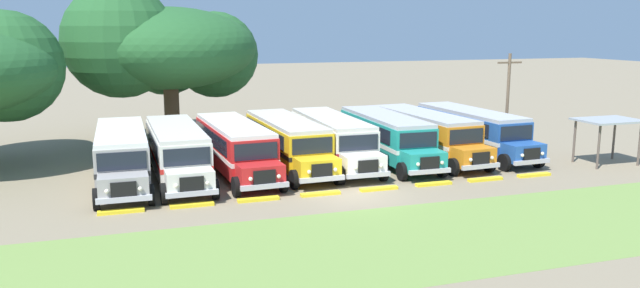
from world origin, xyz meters
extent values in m
plane|color=#84755B|center=(0.00, 0.00, 0.00)|extent=(220.00, 220.00, 0.00)
cube|color=olive|center=(0.00, -6.60, 0.00)|extent=(80.00, 8.42, 0.01)
cube|color=#9E9993|center=(-10.70, 6.55, 1.55)|extent=(2.52, 9.20, 2.10)
cube|color=#282828|center=(-10.70, 6.55, 1.38)|extent=(2.55, 9.22, 0.24)
cube|color=black|center=(-9.43, 6.85, 2.05)|extent=(0.05, 8.00, 0.80)
cube|color=black|center=(-11.97, 6.85, 2.05)|extent=(0.05, 8.00, 0.80)
cube|color=silver|center=(-10.70, 6.55, 2.71)|extent=(2.44, 9.10, 0.22)
cube|color=#9E9993|center=(-10.71, 1.25, 1.02)|extent=(2.20, 1.40, 1.05)
cube|color=black|center=(-10.71, 0.51, 1.05)|extent=(1.10, 0.10, 0.70)
cube|color=#B7B7BC|center=(-10.71, 0.47, 0.62)|extent=(2.40, 0.20, 0.24)
cube|color=black|center=(-10.71, 1.92, 2.05)|extent=(2.20, 0.06, 0.84)
cube|color=#282828|center=(-10.69, 11.17, 1.45)|extent=(0.90, 0.06, 1.30)
sphere|color=#EAE5C6|center=(-10.01, 0.46, 1.05)|extent=(0.20, 0.20, 0.20)
sphere|color=#EAE5C6|center=(-11.41, 0.46, 1.05)|extent=(0.20, 0.20, 0.20)
cylinder|color=black|center=(-9.51, 1.35, 0.50)|extent=(0.28, 1.00, 1.00)
cylinder|color=black|center=(-11.91, 1.35, 0.50)|extent=(0.28, 1.00, 1.00)
cylinder|color=black|center=(-9.50, 9.55, 0.50)|extent=(0.28, 1.00, 1.00)
cylinder|color=black|center=(-11.90, 9.55, 0.50)|extent=(0.28, 1.00, 1.00)
cube|color=silver|center=(-7.86, 6.58, 1.55)|extent=(2.68, 9.25, 2.10)
cube|color=red|center=(-7.86, 6.58, 1.38)|extent=(2.71, 9.27, 0.24)
cube|color=black|center=(-6.59, 6.90, 2.05)|extent=(0.20, 8.00, 0.80)
cube|color=black|center=(-9.13, 6.85, 2.05)|extent=(0.20, 8.00, 0.80)
cube|color=beige|center=(-7.86, 6.58, 2.71)|extent=(2.60, 9.15, 0.22)
cube|color=silver|center=(-7.75, 1.28, 1.02)|extent=(2.23, 1.44, 1.05)
cube|color=black|center=(-7.74, 0.54, 1.05)|extent=(1.10, 0.12, 0.70)
cube|color=#B7B7BC|center=(-7.74, 0.50, 0.62)|extent=(2.40, 0.25, 0.24)
cube|color=black|center=(-7.77, 1.95, 2.05)|extent=(2.20, 0.10, 0.84)
cube|color=red|center=(-7.95, 11.20, 1.45)|extent=(0.90, 0.08, 1.30)
sphere|color=#EAE5C6|center=(-7.04, 0.50, 1.05)|extent=(0.20, 0.20, 0.20)
sphere|color=#EAE5C6|center=(-8.44, 0.48, 1.05)|extent=(0.20, 0.20, 0.20)
cylinder|color=black|center=(-6.55, 1.40, 0.50)|extent=(0.30, 1.01, 1.00)
cylinder|color=black|center=(-8.95, 1.36, 0.50)|extent=(0.30, 1.01, 1.00)
cylinder|color=black|center=(-6.72, 9.60, 0.50)|extent=(0.30, 1.01, 1.00)
cylinder|color=black|center=(-9.12, 9.55, 0.50)|extent=(0.30, 1.01, 1.00)
cube|color=red|center=(-4.64, 6.80, 1.55)|extent=(3.04, 9.33, 2.10)
cube|color=white|center=(-4.64, 6.80, 1.38)|extent=(3.07, 9.35, 0.24)
cube|color=black|center=(-3.39, 7.18, 2.05)|extent=(0.52, 7.99, 0.80)
cube|color=black|center=(-5.93, 7.02, 2.05)|extent=(0.52, 7.99, 0.80)
cube|color=silver|center=(-4.64, 6.80, 2.71)|extent=(2.96, 9.23, 0.22)
cube|color=red|center=(-4.33, 1.51, 1.02)|extent=(2.28, 1.53, 1.05)
cube|color=black|center=(-4.28, 0.77, 1.05)|extent=(1.10, 0.17, 0.70)
cube|color=#B7B7BC|center=(-4.28, 0.73, 0.62)|extent=(2.41, 0.34, 0.24)
cube|color=black|center=(-4.37, 2.18, 2.05)|extent=(2.20, 0.19, 0.84)
cube|color=white|center=(-4.92, 11.41, 1.45)|extent=(0.90, 0.11, 1.30)
sphere|color=#EAE5C6|center=(-3.58, 0.76, 1.05)|extent=(0.20, 0.20, 0.20)
sphere|color=#EAE5C6|center=(-4.98, 0.68, 1.05)|extent=(0.20, 0.20, 0.20)
cylinder|color=black|center=(-3.14, 1.68, 0.50)|extent=(0.34, 1.01, 1.00)
cylinder|color=black|center=(-5.53, 1.54, 0.50)|extent=(0.34, 1.01, 1.00)
cylinder|color=black|center=(-3.63, 9.87, 0.50)|extent=(0.34, 1.01, 1.00)
cylinder|color=black|center=(-6.02, 9.72, 0.50)|extent=(0.34, 1.01, 1.00)
cube|color=yellow|center=(-1.45, 7.31, 1.55)|extent=(2.85, 9.29, 2.10)
cube|color=black|center=(-1.45, 7.31, 1.38)|extent=(2.88, 9.31, 0.24)
cube|color=black|center=(-0.20, 7.66, 2.05)|extent=(0.34, 8.00, 0.80)
cube|color=black|center=(-2.74, 7.56, 2.05)|extent=(0.34, 8.00, 0.80)
cube|color=beige|center=(-1.45, 7.31, 2.71)|extent=(2.76, 9.19, 0.22)
cube|color=yellow|center=(-1.25, 2.01, 1.02)|extent=(2.25, 1.48, 1.05)
cube|color=black|center=(-1.23, 1.27, 1.05)|extent=(1.10, 0.14, 0.70)
cube|color=#B7B7BC|center=(-1.22, 1.23, 0.62)|extent=(2.41, 0.29, 0.24)
cube|color=black|center=(-1.28, 2.68, 2.05)|extent=(2.20, 0.14, 0.84)
cube|color=black|center=(-1.63, 11.93, 1.45)|extent=(0.90, 0.09, 1.30)
sphere|color=#EAE5C6|center=(-0.52, 1.25, 1.05)|extent=(0.20, 0.20, 0.20)
sphere|color=#EAE5C6|center=(-1.92, 1.20, 1.05)|extent=(0.20, 0.20, 0.20)
cylinder|color=black|center=(-0.06, 2.16, 0.50)|extent=(0.32, 1.01, 1.00)
cylinder|color=black|center=(-2.46, 2.07, 0.50)|extent=(0.32, 1.01, 1.00)
cylinder|color=black|center=(-0.37, 10.35, 0.50)|extent=(0.32, 1.01, 1.00)
cylinder|color=black|center=(-2.77, 10.26, 0.50)|extent=(0.32, 1.01, 1.00)
cube|color=silver|center=(1.38, 7.38, 1.55)|extent=(2.62, 9.23, 2.10)
cube|color=maroon|center=(1.38, 7.38, 1.38)|extent=(2.65, 9.25, 0.24)
cube|color=black|center=(2.66, 7.66, 2.05)|extent=(0.15, 8.00, 0.80)
cube|color=black|center=(0.12, 7.69, 2.05)|extent=(0.15, 8.00, 0.80)
cube|color=beige|center=(1.38, 7.38, 2.71)|extent=(2.54, 9.13, 0.22)
cube|color=silver|center=(1.31, 2.08, 1.02)|extent=(2.22, 1.43, 1.05)
cube|color=black|center=(1.30, 1.34, 1.05)|extent=(1.10, 0.11, 0.70)
cube|color=#B7B7BC|center=(1.30, 1.30, 0.62)|extent=(2.40, 0.23, 0.24)
cube|color=black|center=(1.32, 2.75, 2.05)|extent=(2.20, 0.09, 0.84)
cube|color=maroon|center=(1.45, 12.00, 1.45)|extent=(0.90, 0.07, 1.30)
sphere|color=#EAE5C6|center=(2.00, 1.28, 1.05)|extent=(0.20, 0.20, 0.20)
sphere|color=#EAE5C6|center=(0.60, 1.30, 1.05)|extent=(0.20, 0.20, 0.20)
cylinder|color=black|center=(2.52, 2.16, 0.50)|extent=(0.29, 1.00, 1.00)
cylinder|color=black|center=(0.12, 2.19, 0.50)|extent=(0.29, 1.00, 1.00)
cylinder|color=black|center=(2.62, 10.36, 0.50)|extent=(0.29, 1.00, 1.00)
cylinder|color=black|center=(0.22, 10.39, 0.50)|extent=(0.29, 1.00, 1.00)
cube|color=teal|center=(4.79, 7.11, 1.55)|extent=(2.64, 9.24, 2.10)
cube|color=white|center=(4.79, 7.11, 1.38)|extent=(2.67, 9.26, 0.24)
cube|color=black|center=(6.07, 7.39, 2.05)|extent=(0.16, 8.00, 0.80)
cube|color=black|center=(3.53, 7.43, 2.05)|extent=(0.16, 8.00, 0.80)
cube|color=#B2B2B7|center=(4.79, 7.11, 2.71)|extent=(2.56, 9.14, 0.22)
cube|color=teal|center=(4.71, 1.81, 1.02)|extent=(2.22, 1.43, 1.05)
cube|color=black|center=(4.70, 1.07, 1.05)|extent=(1.10, 0.12, 0.70)
cube|color=#B7B7BC|center=(4.70, 1.03, 0.62)|extent=(2.40, 0.24, 0.24)
cube|color=black|center=(4.72, 2.48, 2.05)|extent=(2.20, 0.09, 0.84)
cube|color=white|center=(4.86, 11.73, 1.45)|extent=(0.90, 0.07, 1.30)
sphere|color=#EAE5C6|center=(5.40, 1.01, 1.05)|extent=(0.20, 0.20, 0.20)
sphere|color=#EAE5C6|center=(4.00, 1.03, 1.05)|extent=(0.20, 0.20, 0.20)
cylinder|color=black|center=(5.91, 1.89, 0.50)|extent=(0.30, 1.00, 1.00)
cylinder|color=black|center=(3.51, 1.93, 0.50)|extent=(0.30, 1.00, 1.00)
cylinder|color=black|center=(6.04, 10.09, 0.50)|extent=(0.30, 1.00, 1.00)
cylinder|color=black|center=(3.64, 10.12, 0.50)|extent=(0.30, 1.00, 1.00)
cube|color=orange|center=(7.55, 7.28, 1.55)|extent=(3.07, 9.34, 2.10)
cube|color=white|center=(7.55, 7.28, 1.38)|extent=(3.10, 9.36, 0.24)
cube|color=black|center=(8.80, 7.66, 2.05)|extent=(0.54, 7.99, 0.80)
cube|color=black|center=(6.26, 7.50, 2.05)|extent=(0.54, 7.99, 0.80)
cube|color=#B2B2B7|center=(7.55, 7.28, 2.71)|extent=(2.98, 9.23, 0.22)
cube|color=orange|center=(7.88, 1.99, 1.02)|extent=(2.28, 1.53, 1.05)
cube|color=black|center=(7.92, 1.25, 1.05)|extent=(1.10, 0.17, 0.70)
cube|color=#B7B7BC|center=(7.93, 1.21, 0.62)|extent=(2.41, 0.35, 0.24)
cube|color=black|center=(7.84, 2.66, 2.05)|extent=(2.20, 0.20, 0.84)
cube|color=white|center=(7.26, 11.89, 1.45)|extent=(0.90, 0.12, 1.30)
sphere|color=#EAE5C6|center=(8.63, 1.24, 1.05)|extent=(0.20, 0.20, 0.20)
sphere|color=#EAE5C6|center=(7.23, 1.16, 1.05)|extent=(0.20, 0.20, 0.20)
cylinder|color=black|center=(9.07, 2.16, 0.50)|extent=(0.34, 1.02, 1.00)
cylinder|color=black|center=(6.67, 2.01, 0.50)|extent=(0.34, 1.02, 1.00)
cylinder|color=black|center=(8.56, 10.35, 0.50)|extent=(0.34, 1.02, 1.00)
cylinder|color=black|center=(6.16, 10.20, 0.50)|extent=(0.34, 1.02, 1.00)
cube|color=#23519E|center=(10.99, 7.38, 1.55)|extent=(2.97, 9.32, 2.10)
cube|color=silver|center=(10.99, 7.38, 1.38)|extent=(3.00, 9.34, 0.24)
cube|color=black|center=(12.24, 7.75, 2.05)|extent=(0.45, 7.99, 0.80)
cube|color=black|center=(9.70, 7.61, 2.05)|extent=(0.45, 7.99, 0.80)
cube|color=#B2B2B7|center=(10.99, 7.38, 2.71)|extent=(2.89, 9.21, 0.22)
cube|color=#23519E|center=(11.26, 2.09, 1.02)|extent=(2.27, 1.51, 1.05)
cube|color=black|center=(11.30, 1.35, 1.05)|extent=(1.10, 0.16, 0.70)
cube|color=#B7B7BC|center=(11.30, 1.31, 0.62)|extent=(2.41, 0.32, 0.24)
cube|color=black|center=(11.23, 2.76, 2.05)|extent=(2.20, 0.17, 0.84)
cube|color=silver|center=(10.75, 11.99, 1.45)|extent=(0.90, 0.11, 1.30)
sphere|color=#EAE5C6|center=(12.00, 1.33, 1.05)|extent=(0.20, 0.20, 0.20)
sphere|color=#EAE5C6|center=(10.60, 1.26, 1.05)|extent=(0.20, 0.20, 0.20)
cylinder|color=black|center=(12.45, 2.25, 0.50)|extent=(0.33, 1.01, 1.00)
cylinder|color=black|center=(10.06, 2.12, 0.50)|extent=(0.33, 1.01, 1.00)
cylinder|color=black|center=(12.03, 10.44, 0.50)|extent=(0.33, 1.01, 1.00)
cylinder|color=black|center=(9.63, 10.31, 0.50)|extent=(0.33, 1.01, 1.00)
cube|color=yellow|center=(-10.87, 0.51, 0.07)|extent=(2.00, 0.36, 0.15)
cube|color=yellow|center=(-7.77, 0.51, 0.07)|extent=(2.00, 0.36, 0.15)
cube|color=yellow|center=(-4.66, 0.51, 0.07)|extent=(2.00, 0.36, 0.15)
cube|color=yellow|center=(-1.55, 0.51, 0.07)|extent=(2.00, 0.36, 0.15)
cube|color=yellow|center=(1.55, 0.51, 0.07)|extent=(2.00, 0.36, 0.15)
cube|color=yellow|center=(4.66, 0.51, 0.07)|extent=(2.00, 0.36, 0.15)
cube|color=yellow|center=(7.77, 0.51, 0.07)|extent=(2.00, 0.36, 0.15)
cube|color=yellow|center=(10.87, 0.51, 0.07)|extent=(2.00, 0.36, 0.15)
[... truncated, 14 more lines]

